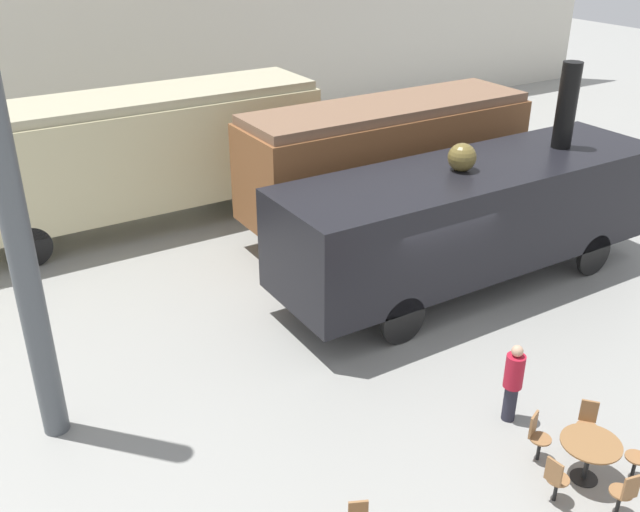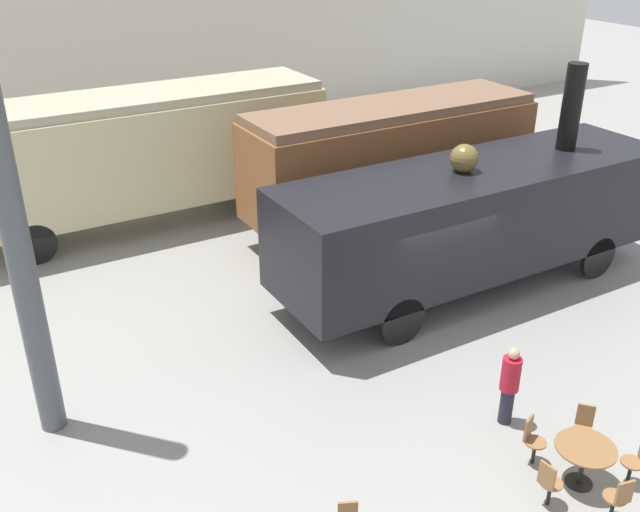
{
  "view_description": "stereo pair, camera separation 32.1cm",
  "coord_description": "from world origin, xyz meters",
  "px_view_note": "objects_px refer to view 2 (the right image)",
  "views": [
    {
      "loc": [
        -9.23,
        -10.66,
        8.38
      ],
      "look_at": [
        -2.08,
        1.0,
        1.6
      ],
      "focal_mm": 40.0,
      "sensor_mm": 36.0,
      "label": 1
    },
    {
      "loc": [
        -8.95,
        -10.82,
        8.38
      ],
      "look_at": [
        -2.08,
        1.0,
        1.6
      ],
      "focal_mm": 40.0,
      "sensor_mm": 36.0,
      "label": 2
    }
  ],
  "objects_px": {
    "passenger_coach_wooden": "(391,155)",
    "steam_locomotive": "(476,214)",
    "passenger_coach_vintage": "(137,149)",
    "visitor_person": "(510,383)",
    "cafe_table_mid": "(585,454)"
  },
  "relations": [
    {
      "from": "passenger_coach_wooden",
      "to": "cafe_table_mid",
      "type": "height_order",
      "value": "passenger_coach_wooden"
    },
    {
      "from": "passenger_coach_vintage",
      "to": "steam_locomotive",
      "type": "bearing_deg",
      "value": -53.51
    },
    {
      "from": "passenger_coach_vintage",
      "to": "visitor_person",
      "type": "height_order",
      "value": "passenger_coach_vintage"
    },
    {
      "from": "passenger_coach_vintage",
      "to": "cafe_table_mid",
      "type": "distance_m",
      "value": 14.11
    },
    {
      "from": "passenger_coach_wooden",
      "to": "visitor_person",
      "type": "height_order",
      "value": "passenger_coach_wooden"
    },
    {
      "from": "passenger_coach_vintage",
      "to": "steam_locomotive",
      "type": "distance_m",
      "value": 9.56
    },
    {
      "from": "passenger_coach_wooden",
      "to": "steam_locomotive",
      "type": "distance_m",
      "value": 3.68
    },
    {
      "from": "cafe_table_mid",
      "to": "visitor_person",
      "type": "relative_size",
      "value": 0.61
    },
    {
      "from": "passenger_coach_wooden",
      "to": "cafe_table_mid",
      "type": "relative_size",
      "value": 8.59
    },
    {
      "from": "passenger_coach_wooden",
      "to": "cafe_table_mid",
      "type": "bearing_deg",
      "value": -107.41
    },
    {
      "from": "steam_locomotive",
      "to": "cafe_table_mid",
      "type": "height_order",
      "value": "steam_locomotive"
    },
    {
      "from": "visitor_person",
      "to": "passenger_coach_vintage",
      "type": "bearing_deg",
      "value": 103.12
    },
    {
      "from": "cafe_table_mid",
      "to": "passenger_coach_vintage",
      "type": "bearing_deg",
      "value": 101.38
    },
    {
      "from": "passenger_coach_wooden",
      "to": "steam_locomotive",
      "type": "xyz_separation_m",
      "value": [
        -0.14,
        -3.66,
        -0.35
      ]
    },
    {
      "from": "passenger_coach_wooden",
      "to": "steam_locomotive",
      "type": "bearing_deg",
      "value": -92.14
    }
  ]
}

